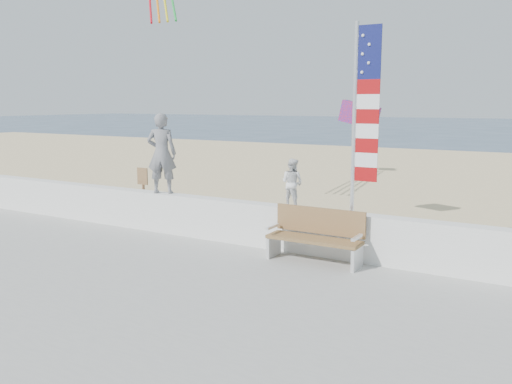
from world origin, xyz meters
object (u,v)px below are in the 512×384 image
Objects in this scene: child at (292,183)px; flag at (361,111)px; adult at (162,153)px; bench at (316,235)px.

child is 1.99m from flag.
flag is at bearing -170.51° from child.
adult reaches higher than bench.
flag is (0.65, 0.45, 2.30)m from bench.
flag is at bearing 34.90° from bench.
adult is 3.35m from child.
bench is (4.05, -0.45, -1.31)m from adult.
child is at bearing 155.02° from adult.
adult reaches higher than child.
bench is 2.44m from flag.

